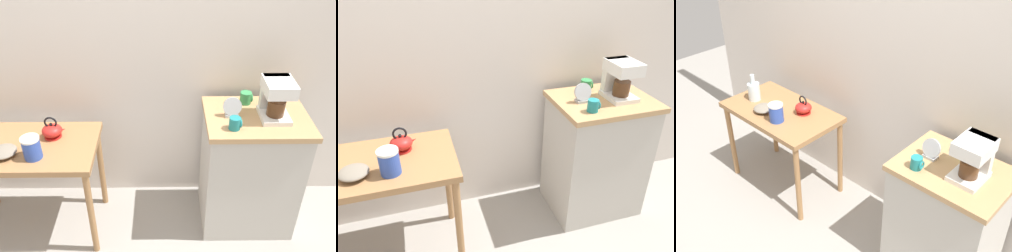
{
  "view_description": "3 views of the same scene",
  "coord_description": "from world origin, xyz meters",
  "views": [
    {
      "loc": [
        0.19,
        -1.97,
        2.17
      ],
      "look_at": [
        0.21,
        -0.01,
        0.87
      ],
      "focal_mm": 39.39,
      "sensor_mm": 36.0,
      "label": 1
    },
    {
      "loc": [
        -0.46,
        -1.76,
        1.85
      ],
      "look_at": [
        0.07,
        -0.05,
        0.87
      ],
      "focal_mm": 35.83,
      "sensor_mm": 36.0,
      "label": 2
    },
    {
      "loc": [
        1.61,
        -1.81,
        2.44
      ],
      "look_at": [
        -0.04,
        -0.03,
        0.89
      ],
      "focal_mm": 44.11,
      "sensor_mm": 36.0,
      "label": 3
    }
  ],
  "objects": [
    {
      "name": "canister_enamel",
      "position": [
        -0.62,
        -0.17,
        0.82
      ],
      "size": [
        0.11,
        0.11,
        0.15
      ],
      "color": "#2D4CAD",
      "rests_on": "wooden_table"
    },
    {
      "name": "teakettle",
      "position": [
        -0.55,
        0.05,
        0.8
      ],
      "size": [
        0.16,
        0.13,
        0.16
      ],
      "color": "red",
      "rests_on": "wooden_table"
    },
    {
      "name": "bowl_stoneware",
      "position": [
        -0.81,
        -0.15,
        0.78
      ],
      "size": [
        0.16,
        0.16,
        0.05
      ],
      "color": "gray",
      "rests_on": "wooden_table"
    },
    {
      "name": "wooden_table",
      "position": [
        -0.73,
        -0.04,
        0.65
      ],
      "size": [
        0.96,
        0.55,
        0.75
      ],
      "color": "#9E7044",
      "rests_on": "ground_plane"
    },
    {
      "name": "table_clock",
      "position": [
        0.62,
        0.03,
        0.97
      ],
      "size": [
        0.12,
        0.06,
        0.13
      ],
      "color": "#B2B5BA",
      "rests_on": "kitchen_counter"
    },
    {
      "name": "back_wall",
      "position": [
        0.1,
        0.41,
        1.4
      ],
      "size": [
        4.4,
        0.1,
        2.8
      ],
      "primitive_type": "cube",
      "color": "silver",
      "rests_on": "ground_plane"
    },
    {
      "name": "mug_dark_teal",
      "position": [
        0.62,
        -0.11,
        0.96
      ],
      "size": [
        0.08,
        0.07,
        0.08
      ],
      "color": "teal",
      "rests_on": "kitchen_counter"
    },
    {
      "name": "coffee_maker",
      "position": [
        0.89,
        0.03,
        1.06
      ],
      "size": [
        0.18,
        0.22,
        0.26
      ],
      "color": "white",
      "rests_on": "kitchen_counter"
    },
    {
      "name": "ground_plane",
      "position": [
        0.0,
        0.0,
        0.0
      ],
      "size": [
        8.0,
        8.0,
        0.0
      ],
      "primitive_type": "plane",
      "color": "gray"
    },
    {
      "name": "kitchen_counter",
      "position": [
        0.79,
        0.04,
        0.46
      ],
      "size": [
        0.67,
        0.52,
        0.92
      ],
      "color": "#BCB7AD",
      "rests_on": "ground_plane"
    },
    {
      "name": "mug_tall_green",
      "position": [
        0.74,
        0.2,
        0.96
      ],
      "size": [
        0.08,
        0.08,
        0.08
      ],
      "color": "#338C4C",
      "rests_on": "kitchen_counter"
    }
  ]
}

